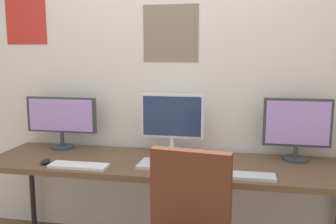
# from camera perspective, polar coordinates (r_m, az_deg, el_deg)

# --- Properties ---
(wall_back) EXTENTS (4.99, 0.11, 2.60)m
(wall_back) POSITION_cam_1_polar(r_m,az_deg,el_deg) (2.90, 1.36, 5.26)
(wall_back) COLOR silver
(wall_back) RESTS_ON ground_plane
(desk) EXTENTS (2.59, 0.68, 0.74)m
(desk) POSITION_cam_1_polar(r_m,az_deg,el_deg) (2.61, -0.21, -8.81)
(desk) COLOR brown
(desk) RESTS_ON ground_plane
(monitor_left) EXTENTS (0.58, 0.18, 0.42)m
(monitor_left) POSITION_cam_1_polar(r_m,az_deg,el_deg) (3.02, -16.39, -0.98)
(monitor_left) COLOR #38383D
(monitor_left) RESTS_ON desk
(monitor_center) EXTENTS (0.48, 0.18, 0.46)m
(monitor_center) POSITION_cam_1_polar(r_m,az_deg,el_deg) (2.73, 0.64, -1.31)
(monitor_center) COLOR silver
(monitor_center) RESTS_ON desk
(monitor_right) EXTENTS (0.47, 0.18, 0.45)m
(monitor_right) POSITION_cam_1_polar(r_m,az_deg,el_deg) (2.73, 19.61, -2.20)
(monitor_right) COLOR #38383D
(monitor_right) RESTS_ON desk
(keyboard_left) EXTENTS (0.40, 0.13, 0.02)m
(keyboard_left) POSITION_cam_1_polar(r_m,az_deg,el_deg) (2.55, -13.84, -8.19)
(keyboard_left) COLOR silver
(keyboard_left) RESTS_ON desk
(keyboard_right) EXTENTS (0.33, 0.13, 0.02)m
(keyboard_right) POSITION_cam_1_polar(r_m,az_deg,el_deg) (2.33, 12.52, -9.80)
(keyboard_right) COLOR silver
(keyboard_right) RESTS_ON desk
(computer_mouse) EXTENTS (0.06, 0.10, 0.03)m
(computer_mouse) POSITION_cam_1_polar(r_m,az_deg,el_deg) (2.68, -18.70, -7.39)
(computer_mouse) COLOR black
(computer_mouse) RESTS_ON desk
(laptop_closed) EXTENTS (0.33, 0.23, 0.02)m
(laptop_closed) POSITION_cam_1_polar(r_m,az_deg,el_deg) (2.49, -0.85, -8.28)
(laptop_closed) COLOR silver
(laptop_closed) RESTS_ON desk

